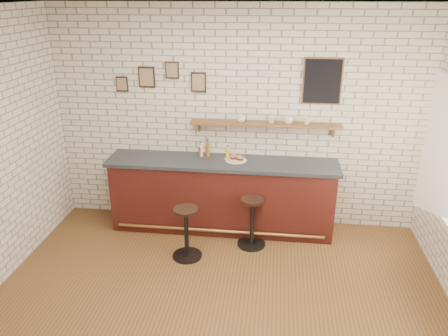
{
  "coord_description": "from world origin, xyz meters",
  "views": [
    {
      "loc": [
        0.54,
        -3.69,
        3.13
      ],
      "look_at": [
        -0.03,
        0.9,
        1.24
      ],
      "focal_mm": 35.0,
      "sensor_mm": 36.0,
      "label": 1
    }
  ],
  "objects_px": {
    "ciabatta_sandwich": "(237,157)",
    "bitters_bottle_brown": "(200,151)",
    "bitters_bottle_white": "(201,151)",
    "condiment_bottle_yellow": "(228,153)",
    "shelf_cup_a": "(241,119)",
    "shelf_cup_c": "(289,120)",
    "shelf_cup_d": "(307,121)",
    "sandwich_plate": "(236,160)",
    "bitters_bottle_amber": "(208,150)",
    "shelf_cup_b": "(272,120)",
    "bar_counter": "(222,195)",
    "bar_stool_right": "(252,221)",
    "bar_stool_left": "(186,231)"
  },
  "relations": [
    {
      "from": "ciabatta_sandwich",
      "to": "bitters_bottle_brown",
      "type": "xyz_separation_m",
      "value": [
        -0.51,
        0.1,
        0.03
      ]
    },
    {
      "from": "bitters_bottle_white",
      "to": "condiment_bottle_yellow",
      "type": "relative_size",
      "value": 1.21
    },
    {
      "from": "condiment_bottle_yellow",
      "to": "shelf_cup_a",
      "type": "xyz_separation_m",
      "value": [
        0.17,
        0.06,
        0.47
      ]
    },
    {
      "from": "shelf_cup_c",
      "to": "shelf_cup_d",
      "type": "height_order",
      "value": "shelf_cup_c"
    },
    {
      "from": "sandwich_plate",
      "to": "shelf_cup_a",
      "type": "bearing_deg",
      "value": 73.23
    },
    {
      "from": "bitters_bottle_amber",
      "to": "shelf_cup_b",
      "type": "distance_m",
      "value": 0.95
    },
    {
      "from": "sandwich_plate",
      "to": "shelf_cup_b",
      "type": "bearing_deg",
      "value": 19.96
    },
    {
      "from": "ciabatta_sandwich",
      "to": "shelf_cup_d",
      "type": "xyz_separation_m",
      "value": [
        0.9,
        0.16,
        0.49
      ]
    },
    {
      "from": "bar_counter",
      "to": "shelf_cup_a",
      "type": "bearing_deg",
      "value": 40.86
    },
    {
      "from": "bar_counter",
      "to": "bitters_bottle_white",
      "type": "xyz_separation_m",
      "value": [
        -0.31,
        0.14,
        0.59
      ]
    },
    {
      "from": "bitters_bottle_white",
      "to": "shelf_cup_a",
      "type": "height_order",
      "value": "shelf_cup_a"
    },
    {
      "from": "bitters_bottle_brown",
      "to": "ciabatta_sandwich",
      "type": "bearing_deg",
      "value": -11.2
    },
    {
      "from": "shelf_cup_d",
      "to": "shelf_cup_b",
      "type": "bearing_deg",
      "value": -165.6
    },
    {
      "from": "ciabatta_sandwich",
      "to": "bar_counter",
      "type": "bearing_deg",
      "value": -169.06
    },
    {
      "from": "condiment_bottle_yellow",
      "to": "shelf_cup_a",
      "type": "relative_size",
      "value": 1.44
    },
    {
      "from": "shelf_cup_c",
      "to": "bitters_bottle_brown",
      "type": "bearing_deg",
      "value": 108.56
    },
    {
      "from": "condiment_bottle_yellow",
      "to": "shelf_cup_a",
      "type": "height_order",
      "value": "shelf_cup_a"
    },
    {
      "from": "condiment_bottle_yellow",
      "to": "shelf_cup_d",
      "type": "relative_size",
      "value": 1.79
    },
    {
      "from": "condiment_bottle_yellow",
      "to": "bar_counter",
      "type": "bearing_deg",
      "value": -113.14
    },
    {
      "from": "bitters_bottle_amber",
      "to": "bar_stool_right",
      "type": "xyz_separation_m",
      "value": [
        0.66,
        -0.55,
        -0.75
      ]
    },
    {
      "from": "sandwich_plate",
      "to": "bar_stool_right",
      "type": "relative_size",
      "value": 0.41
    },
    {
      "from": "bitters_bottle_brown",
      "to": "shelf_cup_d",
      "type": "height_order",
      "value": "shelf_cup_d"
    },
    {
      "from": "ciabatta_sandwich",
      "to": "bar_stool_right",
      "type": "xyz_separation_m",
      "value": [
        0.25,
        -0.45,
        -0.69
      ]
    },
    {
      "from": "bar_counter",
      "to": "bitters_bottle_brown",
      "type": "relative_size",
      "value": 16.94
    },
    {
      "from": "bitters_bottle_white",
      "to": "condiment_bottle_yellow",
      "type": "height_order",
      "value": "bitters_bottle_white"
    },
    {
      "from": "shelf_cup_b",
      "to": "bar_stool_right",
      "type": "bearing_deg",
      "value": -178.94
    },
    {
      "from": "bitters_bottle_amber",
      "to": "bar_stool_left",
      "type": "distance_m",
      "value": 1.19
    },
    {
      "from": "bar_counter",
      "to": "bitters_bottle_amber",
      "type": "xyz_separation_m",
      "value": [
        -0.21,
        0.14,
        0.6
      ]
    },
    {
      "from": "ciabatta_sandwich",
      "to": "shelf_cup_b",
      "type": "xyz_separation_m",
      "value": [
        0.44,
        0.16,
        0.49
      ]
    },
    {
      "from": "condiment_bottle_yellow",
      "to": "shelf_cup_c",
      "type": "xyz_separation_m",
      "value": [
        0.8,
        0.06,
        0.47
      ]
    },
    {
      "from": "bar_stool_right",
      "to": "shelf_cup_b",
      "type": "distance_m",
      "value": 1.35
    },
    {
      "from": "shelf_cup_c",
      "to": "condiment_bottle_yellow",
      "type": "bearing_deg",
      "value": 110.01
    },
    {
      "from": "bar_counter",
      "to": "shelf_cup_c",
      "type": "height_order",
      "value": "shelf_cup_c"
    },
    {
      "from": "sandwich_plate",
      "to": "bar_counter",
      "type": "bearing_deg",
      "value": -168.54
    },
    {
      "from": "bitters_bottle_amber",
      "to": "shelf_cup_d",
      "type": "relative_size",
      "value": 2.62
    },
    {
      "from": "bar_counter",
      "to": "bitters_bottle_white",
      "type": "bearing_deg",
      "value": 155.87
    },
    {
      "from": "ciabatta_sandwich",
      "to": "bitters_bottle_white",
      "type": "xyz_separation_m",
      "value": [
        -0.5,
        0.1,
        0.04
      ]
    },
    {
      "from": "bar_stool_right",
      "to": "shelf_cup_d",
      "type": "height_order",
      "value": "shelf_cup_d"
    },
    {
      "from": "bitters_bottle_amber",
      "to": "shelf_cup_c",
      "type": "xyz_separation_m",
      "value": [
        1.07,
        0.06,
        0.44
      ]
    },
    {
      "from": "bitters_bottle_amber",
      "to": "condiment_bottle_yellow",
      "type": "height_order",
      "value": "bitters_bottle_amber"
    },
    {
      "from": "bitters_bottle_brown",
      "to": "bar_counter",
      "type": "bearing_deg",
      "value": -23.51
    },
    {
      "from": "bitters_bottle_amber",
      "to": "bar_stool_left",
      "type": "height_order",
      "value": "bitters_bottle_amber"
    },
    {
      "from": "shelf_cup_b",
      "to": "shelf_cup_d",
      "type": "relative_size",
      "value": 1.05
    },
    {
      "from": "ciabatta_sandwich",
      "to": "condiment_bottle_yellow",
      "type": "bearing_deg",
      "value": 142.87
    },
    {
      "from": "bar_stool_left",
      "to": "shelf_cup_c",
      "type": "relative_size",
      "value": 5.49
    },
    {
      "from": "ciabatta_sandwich",
      "to": "bar_stool_right",
      "type": "distance_m",
      "value": 0.86
    },
    {
      "from": "bitters_bottle_brown",
      "to": "shelf_cup_b",
      "type": "relative_size",
      "value": 1.83
    },
    {
      "from": "shelf_cup_c",
      "to": "bar_counter",
      "type": "bearing_deg",
      "value": 118.7
    },
    {
      "from": "bar_stool_left",
      "to": "bitters_bottle_brown",
      "type": "bearing_deg",
      "value": 88.2
    },
    {
      "from": "shelf_cup_c",
      "to": "shelf_cup_a",
      "type": "bearing_deg",
      "value": 105.47
    }
  ]
}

